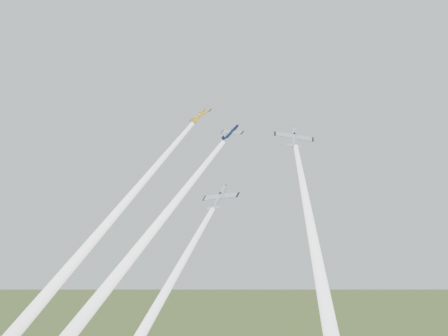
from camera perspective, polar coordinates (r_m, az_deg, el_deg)
plane_yellow at (r=136.35m, az=-2.53°, el=5.33°), size 7.80×8.16×7.17m
smoke_trail_yellow at (r=117.01m, az=-11.50°, el=-5.23°), size 19.59×45.06×49.35m
plane_navy at (r=125.25m, az=0.68°, el=3.58°), size 8.79×7.18×6.61m
smoke_trail_navy at (r=108.32m, az=-7.69°, el=-6.85°), size 18.94×39.25×43.40m
plane_silver_right at (r=122.83m, az=7.13°, el=3.10°), size 9.96×10.18×8.49m
smoke_trail_silver_right at (r=99.10m, az=9.11°, el=-7.45°), size 18.68×38.60×42.67m
plane_silver_low at (r=114.53m, az=-0.49°, el=-3.03°), size 9.50×8.35×7.38m
smoke_trail_silver_low at (r=97.17m, az=-8.19°, el=-15.99°), size 10.47×42.23×44.29m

